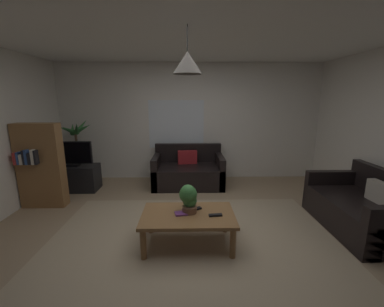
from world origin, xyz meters
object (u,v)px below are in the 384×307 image
(remote_on_table_1, at_px, (195,209))
(pendant_lamp, at_px, (187,63))
(tv_stand, at_px, (75,178))
(bookshelf_corner, at_px, (40,166))
(couch_under_window, at_px, (188,172))
(couch_right_side, at_px, (362,211))
(book_on_table_0, at_px, (181,213))
(remote_on_table_0, at_px, (216,215))
(potted_plant_on_table, at_px, (189,197))
(coffee_table, at_px, (188,218))
(potted_palm_corner, at_px, (78,156))
(tv, at_px, (72,154))

(remote_on_table_1, distance_m, pendant_lamp, 1.74)
(tv_stand, relative_size, bookshelf_corner, 0.64)
(couch_under_window, bearing_deg, couch_right_side, -37.30)
(book_on_table_0, relative_size, remote_on_table_0, 0.96)
(potted_plant_on_table, height_order, bookshelf_corner, bookshelf_corner)
(coffee_table, bearing_deg, remote_on_table_0, -10.33)
(couch_right_side, bearing_deg, tv_stand, -108.70)
(coffee_table, bearing_deg, pendant_lamp, 45.00)
(couch_under_window, xyz_separation_m, potted_plant_on_table, (-0.00, -2.07, 0.33))
(remote_on_table_1, xyz_separation_m, potted_palm_corner, (-2.41, 2.19, 0.18))
(couch_right_side, height_order, pendant_lamp, pendant_lamp)
(remote_on_table_1, xyz_separation_m, bookshelf_corner, (-2.51, 1.05, 0.29))
(remote_on_table_1, relative_size, tv, 0.21)
(tv, distance_m, bookshelf_corner, 0.73)
(couch_under_window, height_order, tv, tv)
(coffee_table, height_order, pendant_lamp, pendant_lamp)
(couch_under_window, relative_size, potted_palm_corner, 1.04)
(couch_under_window, distance_m, potted_plant_on_table, 2.09)
(couch_under_window, bearing_deg, coffee_table, -90.28)
(couch_under_window, distance_m, coffee_table, 2.13)
(tv_stand, bearing_deg, remote_on_table_0, -37.17)
(bookshelf_corner, bearing_deg, remote_on_table_1, -22.69)
(couch_under_window, bearing_deg, bookshelf_corner, -158.01)
(couch_under_window, relative_size, remote_on_table_1, 8.94)
(remote_on_table_1, xyz_separation_m, potted_plant_on_table, (-0.09, -0.04, 0.18))
(coffee_table, height_order, potted_palm_corner, potted_palm_corner)
(potted_palm_corner, xyz_separation_m, bookshelf_corner, (-0.10, -1.14, 0.11))
(remote_on_table_1, relative_size, potted_plant_on_table, 0.46)
(tv, bearing_deg, couch_under_window, 6.98)
(remote_on_table_1, height_order, tv, tv)
(pendant_lamp, bearing_deg, potted_palm_corner, 135.28)
(coffee_table, distance_m, potted_plant_on_table, 0.26)
(bookshelf_corner, relative_size, pendant_lamp, 2.86)
(bookshelf_corner, bearing_deg, book_on_table_0, -26.44)
(couch_right_side, xyz_separation_m, remote_on_table_0, (-2.07, -0.37, 0.14))
(tv, bearing_deg, couch_right_side, -18.46)
(remote_on_table_1, distance_m, tv_stand, 2.93)
(couch_right_side, distance_m, tv_stand, 4.89)
(couch_under_window, height_order, bookshelf_corner, bookshelf_corner)
(couch_right_side, bearing_deg, coffee_table, -82.54)
(couch_right_side, bearing_deg, pendant_lamp, -82.54)
(couch_under_window, bearing_deg, book_on_table_0, -92.46)
(bookshelf_corner, bearing_deg, remote_on_table_0, -23.86)
(couch_right_side, distance_m, remote_on_table_0, 2.11)
(remote_on_table_1, xyz_separation_m, tv_stand, (-2.32, 1.78, -0.17))
(tv_stand, height_order, pendant_lamp, pendant_lamp)
(couch_right_side, relative_size, bookshelf_corner, 1.03)
(tv_stand, relative_size, potted_palm_corner, 0.65)
(remote_on_table_1, distance_m, bookshelf_corner, 2.73)
(couch_right_side, bearing_deg, tv, -108.46)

